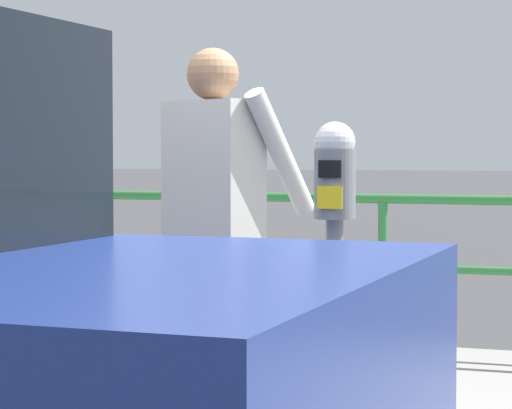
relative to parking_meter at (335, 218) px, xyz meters
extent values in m
cylinder|color=slate|center=(0.00, 0.00, -0.50)|extent=(0.07, 0.07, 1.00)
cylinder|color=slate|center=(0.00, 0.00, 0.14)|extent=(0.17, 0.17, 0.28)
sphere|color=silver|center=(0.00, 0.00, 0.31)|extent=(0.16, 0.16, 0.16)
cube|color=black|center=(0.00, -0.09, 0.20)|extent=(0.09, 0.01, 0.07)
cube|color=yellow|center=(0.00, -0.09, 0.09)|extent=(0.10, 0.01, 0.09)
cylinder|color=slate|center=(-0.71, 0.29, -0.58)|extent=(0.15, 0.15, 0.86)
cylinder|color=slate|center=(-0.53, 0.21, -0.58)|extent=(0.15, 0.15, 0.86)
cube|color=beige|center=(-0.62, 0.25, 0.17)|extent=(0.50, 0.39, 0.64)
sphere|color=#936B4C|center=(-0.62, 0.25, 0.61)|extent=(0.23, 0.23, 0.23)
cylinder|color=beige|center=(-0.86, 0.36, 0.19)|extent=(0.09, 0.09, 0.61)
cylinder|color=beige|center=(-0.31, 0.27, 0.26)|extent=(0.26, 0.41, 0.56)
cylinder|color=#2D7A38|center=(-0.36, 2.60, -0.03)|extent=(24.00, 0.06, 0.06)
cylinder|color=#2D7A38|center=(-0.36, 2.60, -0.47)|extent=(24.00, 0.05, 0.05)
cylinder|color=#2D7A38|center=(-2.36, 2.60, -0.52)|extent=(0.06, 0.06, 0.98)
cylinder|color=#2D7A38|center=(-0.36, 2.60, -0.52)|extent=(0.06, 0.06, 0.98)
camera|label=1|loc=(1.11, -4.25, 0.27)|focal=76.60mm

